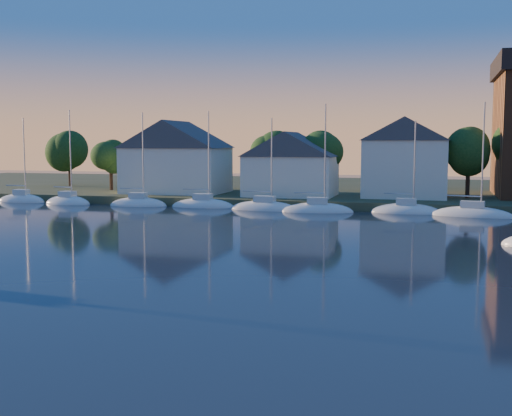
% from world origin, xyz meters
% --- Properties ---
extents(ground, '(260.00, 260.00, 0.00)m').
position_xyz_m(ground, '(0.00, 0.00, 0.00)').
color(ground, black).
rests_on(ground, ground).
extents(shoreline_land, '(160.00, 50.00, 2.00)m').
position_xyz_m(shoreline_land, '(0.00, 75.00, 0.00)').
color(shoreline_land, '#374125').
rests_on(shoreline_land, ground).
extents(wooden_dock, '(120.00, 3.00, 1.00)m').
position_xyz_m(wooden_dock, '(0.00, 52.00, 0.00)').
color(wooden_dock, brown).
rests_on(wooden_dock, ground).
extents(clubhouse_west, '(13.65, 9.45, 9.64)m').
position_xyz_m(clubhouse_west, '(-22.00, 58.00, 5.93)').
color(clubhouse_west, white).
rests_on(clubhouse_west, shoreline_land).
extents(clubhouse_centre, '(11.55, 8.40, 8.08)m').
position_xyz_m(clubhouse_centre, '(-6.00, 57.00, 5.13)').
color(clubhouse_centre, white).
rests_on(clubhouse_centre, shoreline_land).
extents(clubhouse_east, '(10.50, 8.40, 9.80)m').
position_xyz_m(clubhouse_east, '(8.00, 59.00, 6.00)').
color(clubhouse_east, white).
rests_on(clubhouse_east, shoreline_land).
extents(tree_line, '(93.40, 5.40, 8.90)m').
position_xyz_m(tree_line, '(2.00, 63.00, 7.18)').
color(tree_line, '#352518').
rests_on(tree_line, shoreline_land).
extents(moored_fleet, '(79.50, 2.40, 12.05)m').
position_xyz_m(moored_fleet, '(-4.00, 49.00, 0.10)').
color(moored_fleet, white).
rests_on(moored_fleet, ground).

